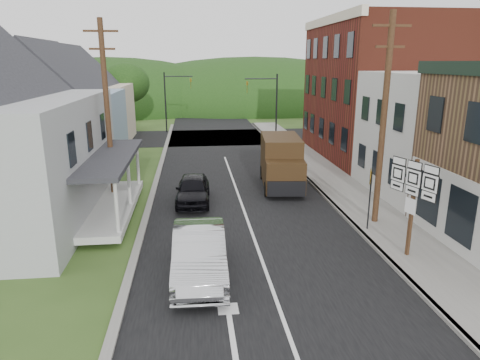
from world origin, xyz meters
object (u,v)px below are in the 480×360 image
object	(u,v)px
delivery_van	(281,162)
warning_sign	(370,190)
dark_sedan	(193,190)
silver_sedan	(199,253)
route_sign_cluster	(412,194)

from	to	relation	value
delivery_van	warning_sign	bearing A→B (deg)	-66.55
delivery_van	dark_sedan	bearing A→B (deg)	-149.90
dark_sedan	delivery_van	size ratio (longest dim) A/B	0.78
dark_sedan	delivery_van	bearing A→B (deg)	27.07
silver_sedan	route_sign_cluster	xyz separation A→B (m)	(7.59, 0.44, 1.67)
silver_sedan	delivery_van	size ratio (longest dim) A/B	0.93
warning_sign	dark_sedan	bearing A→B (deg)	169.17
warning_sign	silver_sedan	bearing A→B (deg)	-134.64
dark_sedan	delivery_van	distance (m)	5.61
delivery_van	route_sign_cluster	distance (m)	10.10
silver_sedan	dark_sedan	bearing A→B (deg)	91.88
silver_sedan	delivery_van	distance (m)	11.26
silver_sedan	dark_sedan	distance (m)	7.83
silver_sedan	dark_sedan	xyz separation A→B (m)	(-0.16, 7.83, -0.11)
dark_sedan	route_sign_cluster	size ratio (longest dim) A/B	1.15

